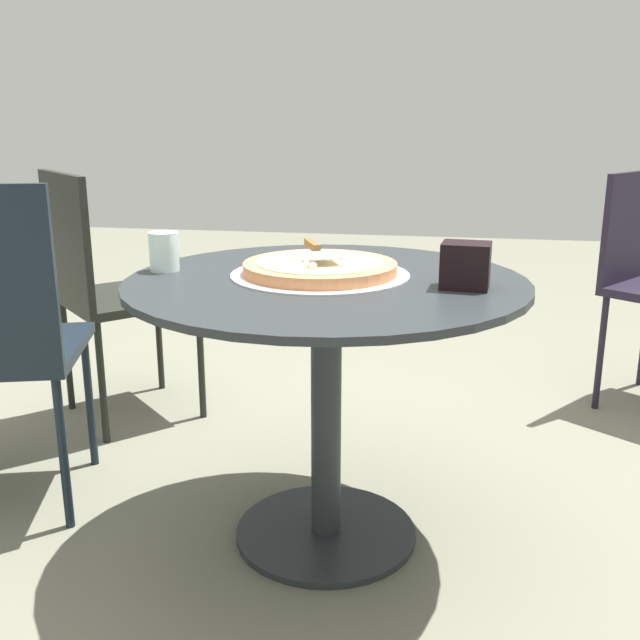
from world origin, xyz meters
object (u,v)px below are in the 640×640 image
at_px(pizza_server, 317,250).
at_px(patio_chair_near, 105,280).
at_px(drinking_cup, 164,252).
at_px(pizza_on_tray, 320,269).
at_px(patio_table, 326,347).
at_px(napkin_dispenser, 466,265).

xyz_separation_m(pizza_server, patio_chair_near, (-0.56, -0.85, -0.23)).
bearing_deg(pizza_server, drinking_cup, -83.32).
xyz_separation_m(pizza_on_tray, patio_chair_near, (-0.59, -0.86, -0.19)).
relative_size(patio_table, patio_chair_near, 1.08).
bearing_deg(pizza_on_tray, patio_table, 31.69).
bearing_deg(pizza_server, pizza_on_tray, 24.08).
relative_size(pizza_server, napkin_dispenser, 2.00).
distance_m(patio_table, napkin_dispenser, 0.39).
bearing_deg(pizza_server, patio_table, 28.41).
height_order(pizza_server, napkin_dispenser, napkin_dispenser).
relative_size(pizza_on_tray, drinking_cup, 4.50).
bearing_deg(pizza_on_tray, pizza_server, -155.92).
relative_size(drinking_cup, napkin_dispenser, 0.91).
height_order(pizza_on_tray, pizza_server, pizza_server).
height_order(pizza_on_tray, patio_chair_near, patio_chair_near).
distance_m(pizza_on_tray, drinking_cup, 0.39).
xyz_separation_m(patio_table, patio_chair_near, (-0.63, -0.88, -0.01)).
height_order(pizza_on_tray, napkin_dispenser, napkin_dispenser).
bearing_deg(napkin_dispenser, patio_chair_near, -23.29).
bearing_deg(patio_chair_near, drinking_cup, 37.83).
bearing_deg(napkin_dispenser, pizza_server, -10.51).
height_order(patio_table, pizza_server, pizza_server).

